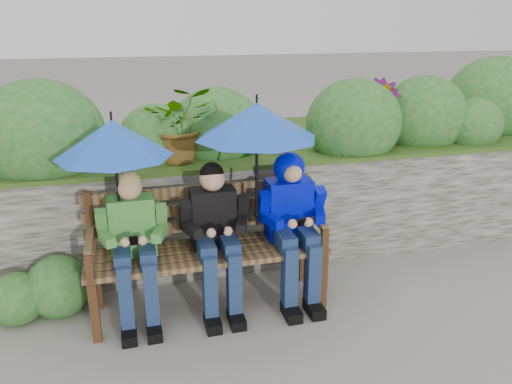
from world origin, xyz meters
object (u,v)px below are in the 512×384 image
object	(u,v)px
boy_right	(292,215)
umbrella_left	(113,139)
boy_left	(134,240)
park_bench	(207,240)
boy_middle	(216,231)
umbrella_right	(257,121)

from	to	relation	value
boy_right	umbrella_left	world-z (taller)	umbrella_left
boy_left	boy_right	xyz separation A→B (m)	(1.24, 0.01, 0.07)
boy_left	umbrella_left	bearing A→B (deg)	150.15
park_bench	boy_right	xyz separation A→B (m)	(0.68, -0.08, 0.17)
park_bench	umbrella_left	size ratio (longest dim) A/B	2.09
park_bench	boy_middle	distance (m)	0.16
umbrella_right	boy_right	bearing A→B (deg)	-0.98
park_bench	boy_left	bearing A→B (deg)	-170.78
boy_left	boy_middle	xyz separation A→B (m)	(0.62, -0.00, 0.01)
boy_middle	park_bench	bearing A→B (deg)	122.58
boy_left	umbrella_right	xyz separation A→B (m)	(0.95, 0.01, 0.84)
park_bench	boy_middle	world-z (taller)	boy_middle
boy_left	boy_middle	distance (m)	0.62
park_bench	boy_left	world-z (taller)	boy_left
boy_left	boy_middle	bearing A→B (deg)	-0.18
boy_left	umbrella_left	size ratio (longest dim) A/B	1.32
umbrella_left	umbrella_right	world-z (taller)	umbrella_right
boy_middle	boy_right	size ratio (longest dim) A/B	0.97
park_bench	umbrella_right	xyz separation A→B (m)	(0.39, -0.08, 0.95)
park_bench	umbrella_left	bearing A→B (deg)	-175.97
boy_left	umbrella_left	xyz separation A→B (m)	(-0.08, 0.05, 0.76)
boy_middle	boy_right	bearing A→B (deg)	0.94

